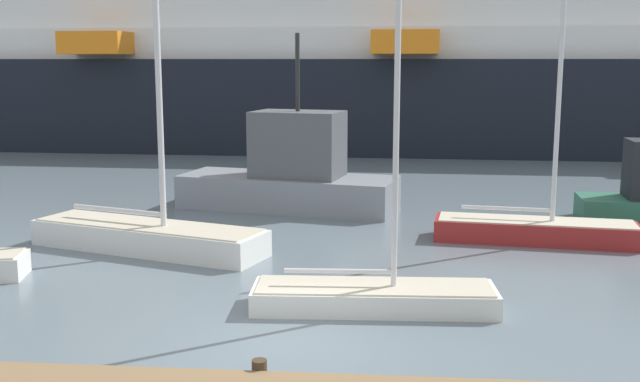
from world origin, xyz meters
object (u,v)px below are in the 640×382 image
(cruise_ship, at_px, (269,67))
(sailboat_1, at_px, (148,230))
(sailboat_0, at_px, (536,227))
(sailboat_4, at_px, (374,289))
(fishing_boat_2, at_px, (292,174))

(cruise_ship, bearing_deg, sailboat_1, -86.09)
(sailboat_0, xyz_separation_m, sailboat_4, (-4.71, -6.58, -0.02))
(fishing_boat_2, height_order, cruise_ship, cruise_ship)
(sailboat_1, bearing_deg, sailboat_4, -16.32)
(sailboat_0, relative_size, cruise_ship, 0.09)
(sailboat_4, bearing_deg, sailboat_0, 52.16)
(sailboat_0, bearing_deg, fishing_boat_2, 158.19)
(fishing_boat_2, bearing_deg, cruise_ship, 113.19)
(sailboat_0, relative_size, fishing_boat_2, 1.10)
(sailboat_4, relative_size, fishing_boat_2, 1.21)
(sailboat_0, xyz_separation_m, fishing_boat_2, (-7.90, 4.48, 0.81))
(fishing_boat_2, relative_size, cruise_ship, 0.08)
(sailboat_1, distance_m, fishing_boat_2, 7.30)
(cruise_ship, bearing_deg, sailboat_0, -63.24)
(sailboat_4, relative_size, cruise_ship, 0.10)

